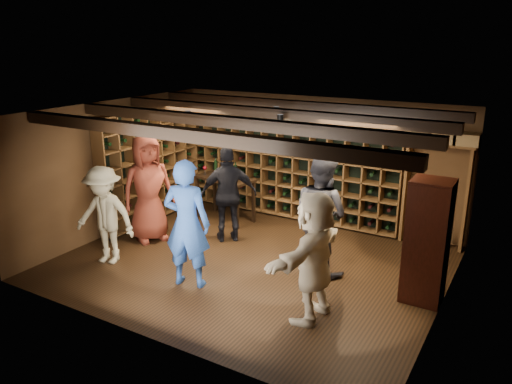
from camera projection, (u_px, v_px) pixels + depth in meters
The scene contains 13 objects.
ground at pixel (251, 263), 8.29m from camera, with size 6.00×6.00×0.00m, color black.
room_shell at pixel (252, 117), 7.62m from camera, with size 6.00×6.00×6.00m.
wine_rack_back at pixel (288, 163), 10.13m from camera, with size 4.65×0.30×2.20m.
wine_rack_left at pixel (151, 164), 10.00m from camera, with size 0.30×2.65×2.20m.
crate_shelf at pixel (440, 160), 8.58m from camera, with size 1.20×0.32×2.07m.
display_cabinet at pixel (426, 244), 6.90m from camera, with size 0.55×0.50×1.75m.
man_blue_shirt at pixel (187, 224), 7.31m from camera, with size 0.71×0.47×1.95m, color navy.
man_grey_suit at pixel (321, 214), 7.77m from camera, with size 0.92×0.72×1.90m, color black.
guest_red_floral at pixel (148, 188), 9.00m from camera, with size 0.96×0.62×1.96m, color maroon.
guest_woman_black at pixel (228, 195), 8.98m from camera, with size 1.03×0.43×1.76m, color black.
guest_khaki at pixel (105, 215), 8.11m from camera, with size 1.06×0.61×1.64m, color gray.
guest_beige at pixel (313, 257), 6.44m from camera, with size 1.64×0.52×1.77m, color tan.
tasting_table at pixel (225, 182), 10.05m from camera, with size 1.28×0.79×1.18m.
Camera 1 is at (3.90, -6.49, 3.59)m, focal length 35.00 mm.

